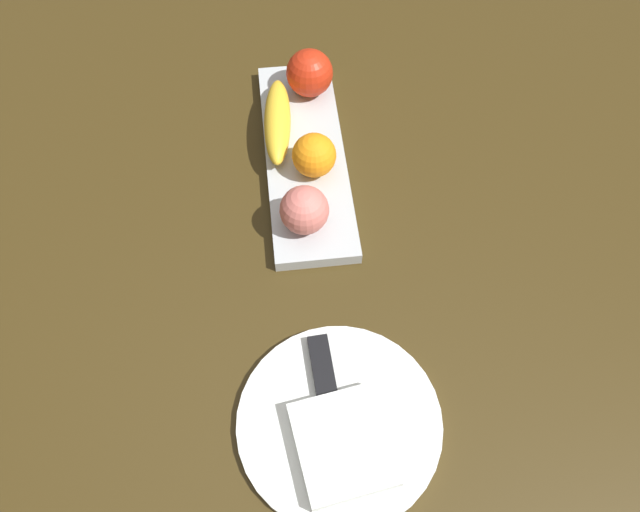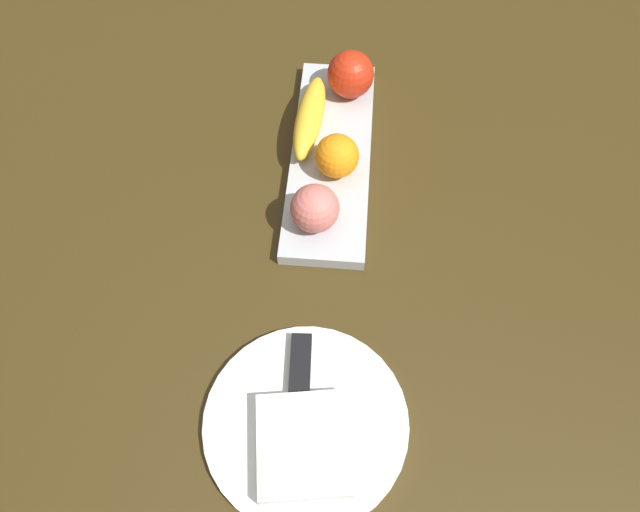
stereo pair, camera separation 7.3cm
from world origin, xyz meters
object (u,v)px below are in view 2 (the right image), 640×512
apple (351,74)px  dinner_plate (306,423)px  orange_near_apple (337,156)px  knife (299,385)px  banana (310,117)px  peach (315,208)px  folded_napkin (303,445)px  fruit_tray (331,156)px

apple → dinner_plate: bearing=-2.2°
orange_near_apple → knife: orange_near_apple is taller
banana → orange_near_apple: 0.09m
dinner_plate → knife: bearing=-164.5°
orange_near_apple → dinner_plate: size_ratio=0.26×
apple → orange_near_apple: size_ratio=1.15×
apple → dinner_plate: (0.50, -0.02, -0.05)m
peach → orange_near_apple: bearing=166.2°
dinner_plate → folded_napkin: size_ratio=2.06×
dinner_plate → folded_napkin: folded_napkin is taller
banana → folded_napkin: 0.46m
dinner_plate → knife: knife is taller
apple → banana: 0.09m
knife → fruit_tray: bearing=175.3°
apple → banana: size_ratio=0.43×
fruit_tray → peach: bearing=-5.7°
peach → folded_napkin: size_ratio=0.57×
apple → knife: size_ratio=0.39×
knife → orange_near_apple: bearing=173.3°
fruit_tray → apple: apple is taller
fruit_tray → knife: size_ratio=1.99×
peach → folded_napkin: bearing=2.4°
peach → knife: bearing=0.4°
apple → folded_napkin: size_ratio=0.63×
banana → peach: bearing=12.3°
apple → dinner_plate: apple is taller
apple → peach: bearing=-7.5°
fruit_tray → banana: size_ratio=2.23×
folded_napkin → apple: bearing=177.9°
banana → dinner_plate: 0.43m
apple → peach: 0.25m
apple → peach: (0.24, -0.03, -0.00)m
fruit_tray → banana: bearing=-143.2°
apple → folded_napkin: bearing=-2.1°
peach → folded_napkin: peach is taller
orange_near_apple → dinner_plate: bearing=-1.6°
apple → dinner_plate: 0.51m
fruit_tray → folded_napkin: size_ratio=3.23×
banana → knife: 0.39m
apple → peach: apple is taller
orange_near_apple → knife: size_ratio=0.34×
knife → peach: bearing=177.5°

